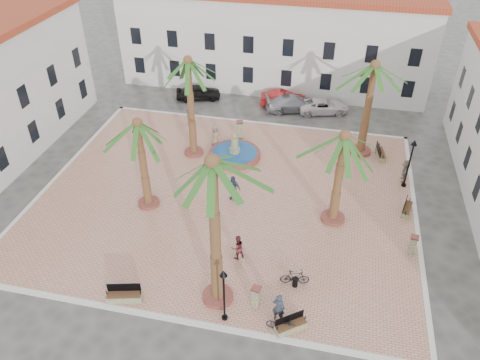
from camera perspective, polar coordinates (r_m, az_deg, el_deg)
The scene contains 35 objects.
ground at distance 33.42m, azimuth -1.67°, elevation -2.01°, with size 120.00×120.00×0.00m, color #56544F.
plaza at distance 33.37m, azimuth -1.68°, elevation -1.91°, with size 26.00×22.00×0.15m, color tan.
kerb_n at distance 42.39m, azimuth 1.93°, elevation 6.99°, with size 26.30×0.30×0.16m, color silver.
kerb_s at distance 25.92m, azimuth -7.79°, elevation -16.53°, with size 26.30×0.30×0.16m, color silver.
kerb_e at distance 33.29m, azimuth 20.67°, elevation -4.75°, with size 0.30×22.30×0.16m, color silver.
kerb_w at distance 38.17m, azimuth -20.98°, elevation 0.82°, with size 0.30×22.30×0.16m, color silver.
building_north at distance 48.65m, azimuth 4.15°, elevation 16.84°, with size 30.40×7.40×9.50m.
fountain at distance 37.28m, azimuth -0.66°, elevation 3.26°, with size 4.10×4.10×2.12m.
palm_nw at distance 34.82m, azimuth -6.29°, elevation 13.01°, with size 4.98×4.98×8.16m.
palm_sw at distance 30.00m, azimuth -12.23°, elevation 5.54°, with size 4.81×4.81×6.72m.
palm_s at distance 21.09m, azimuth -3.32°, elevation 0.09°, with size 5.53×5.53×9.37m.
palm_e at distance 28.59m, azimuth 12.47°, elevation 3.89°, with size 5.20×5.20×6.78m.
palm_ne at distance 36.28m, azimuth 15.93°, elevation 12.02°, with size 5.53×5.53×7.77m.
bench_s at distance 26.98m, azimuth -13.91°, elevation -13.58°, with size 2.01×1.05×1.02m.
bench_se at distance 25.19m, azimuth 6.21°, elevation -17.28°, with size 1.70×1.43×0.91m.
bench_e at distance 33.60m, azimuth 19.65°, elevation -3.36°, with size 0.88×1.73×0.88m.
bench_ne at distance 38.88m, azimuth 16.74°, elevation 3.07°, with size 0.82×1.90×0.97m.
lamppost_s at distance 23.80m, azimuth -1.99°, elevation -12.88°, with size 0.39×0.39×3.61m.
lamppost_e at distance 34.79m, azimuth 20.14°, elevation 2.82°, with size 0.42×0.42×3.89m.
bollard_se at distance 25.70m, azimuth 1.97°, elevation -13.97°, with size 0.56×0.56×1.36m.
bollard_n at distance 39.52m, azimuth -0.04°, elevation 6.19°, with size 0.68×0.68×1.56m.
bollard_e at distance 30.29m, azimuth 20.32°, elevation -7.38°, with size 0.54×0.54×1.32m.
litter_bin at distance 27.05m, azimuth 6.73°, elevation -12.24°, with size 0.32×0.32×0.62m, color black.
cyclist_a at distance 25.00m, azimuth 4.72°, elevation -15.22°, with size 0.67×0.44×1.85m, color #2A3342.
bicycle_a at distance 25.04m, azimuth 5.07°, elevation -17.04°, with size 0.55×1.58×0.83m, color black.
cyclist_b at distance 28.06m, azimuth -0.31°, elevation -8.19°, with size 0.81×0.63×1.66m, color #5B2328.
bicycle_b at distance 27.03m, azimuth 6.70°, elevation -11.69°, with size 0.47×1.66×1.00m, color black.
pedestrian_fountain_a at distance 38.47m, azimuth -3.04°, elevation 5.39°, with size 0.87×0.57×1.79m, color #8D7159.
pedestrian_fountain_b at distance 32.38m, azimuth -0.88°, elevation -0.94°, with size 1.13×0.47×1.93m, color #2D3B56.
pedestrian_north at distance 41.82m, azimuth -6.20°, elevation 7.89°, with size 1.17×0.67×1.81m, color #45454A.
pedestrian_east at distance 36.33m, azimuth 19.50°, elevation 1.10°, with size 1.62×0.51×1.74m, color gray.
car_black at distance 46.69m, azimuth -5.11°, elevation 10.61°, with size 1.73×4.31×1.47m, color black.
car_red at distance 45.35m, azimuth 5.33°, elevation 9.79°, with size 1.53×4.39×1.45m, color #B21B1A.
car_silver at distance 44.63m, azimuth 6.43°, elevation 9.29°, with size 2.07×5.09×1.48m, color #9E9FA7.
car_white at distance 44.72m, azimuth 10.12°, elevation 8.88°, with size 2.16×4.68×1.30m, color white.
Camera 1 is at (6.70, -25.57, 20.44)m, focal length 35.00 mm.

